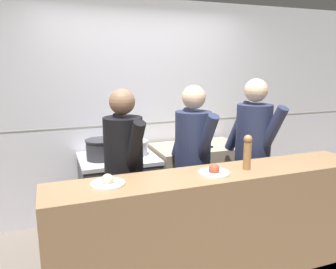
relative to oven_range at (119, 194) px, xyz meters
The scene contains 13 objects.
wall_back_tiled 1.05m from the oven_range, 43.29° to the left, with size 8.00×0.06×2.60m.
oven_range is the anchor object (origin of this frame).
prep_counter 0.97m from the oven_range, ahead, with size 1.04×0.65×0.91m.
pass_counter 1.36m from the oven_range, 66.48° to the right, with size 2.67×0.45×1.02m.
stock_pot 0.58m from the oven_range, 169.63° to the right, with size 0.32×0.32×0.22m.
sauce_pot 0.55m from the oven_range, ahead, with size 0.29×0.29×0.16m.
chefs_knife 1.22m from the oven_range, ahead, with size 0.34×0.08×0.02m.
plated_dish_main 1.39m from the oven_range, 104.74° to the right, with size 0.25×0.25×0.09m.
plated_dish_appetiser 1.49m from the oven_range, 68.33° to the right, with size 0.24×0.24×0.09m.
pepper_mill 1.66m from the oven_range, 57.17° to the right, with size 0.07×0.07×0.29m.
chef_head_cook 0.88m from the oven_range, 97.28° to the right, with size 0.40×0.73×1.66m.
chef_sous 1.03m from the oven_range, 49.12° to the right, with size 0.39×0.73×1.67m.
chef_line 1.52m from the oven_range, 30.45° to the right, with size 0.43×0.75×1.72m.
Camera 1 is at (-1.10, -2.36, 1.86)m, focal length 35.00 mm.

